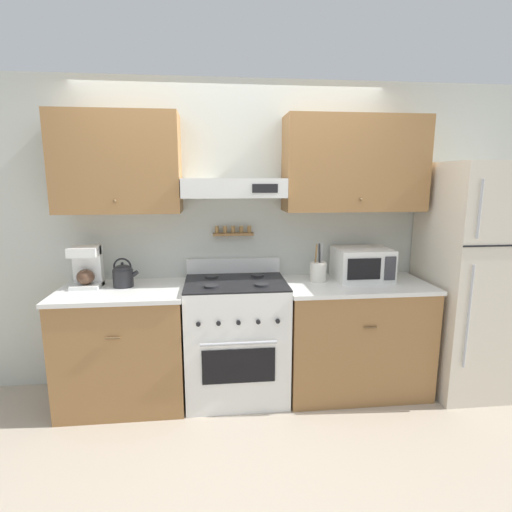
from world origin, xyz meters
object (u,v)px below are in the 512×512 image
Objects in this scene: microwave at (362,264)px; refrigerator at (473,279)px; stove_range at (236,338)px; utensil_crock at (318,271)px; tea_kettle at (123,275)px; coffee_maker at (87,267)px.

refrigerator is at bearing -9.09° from microwave.
stove_range is at bearing -175.03° from microwave.
refrigerator is 4.21× the size of microwave.
utensil_crock is at bearing 174.35° from refrigerator.
tea_kettle is 0.29m from coffee_maker.
tea_kettle reaches higher than stove_range.
microwave reaches higher than tea_kettle.
coffee_maker reaches higher than utensil_crock.
microwave is at bearing 2.70° from utensil_crock.
stove_range is at bearing -173.79° from utensil_crock.
refrigerator reaches higher than tea_kettle.
microwave is (1.94, 0.02, 0.04)m from tea_kettle.
utensil_crock reaches higher than tea_kettle.
microwave is at bearing 4.97° from stove_range.
coffee_maker is at bearing 177.22° from refrigerator.
coffee_maker is (-3.12, 0.15, 0.14)m from refrigerator.
coffee_maker is 1.84m from utensil_crock.
stove_range is 3.46× the size of utensil_crock.
microwave is at bearing 170.91° from refrigerator.
coffee_maker is at bearing 174.89° from tea_kettle.
tea_kettle is 1.56m from utensil_crock.
refrigerator reaches higher than stove_range.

